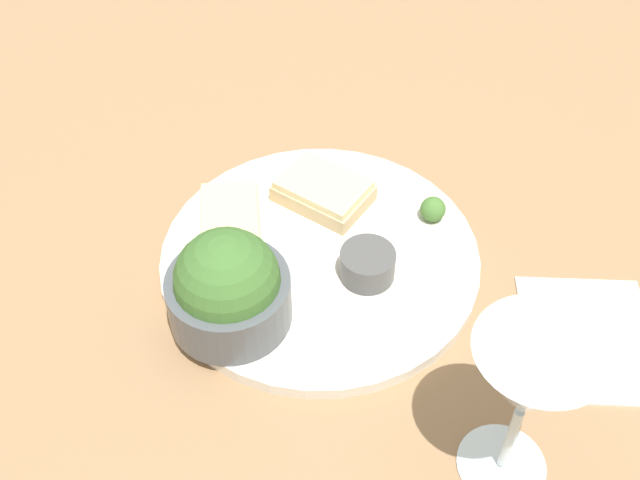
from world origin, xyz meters
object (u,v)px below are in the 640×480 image
object	(u,v)px
sauce_ramekin	(367,263)
napkin	(589,337)
salad_bowl	(228,288)
cheese_toast_far	(230,219)
wine_glass	(529,386)
cheese_toast_near	(323,191)

from	to	relation	value
sauce_ramekin	napkin	size ratio (longest dim) A/B	0.29
salad_bowl	napkin	size ratio (longest dim) A/B	0.62
sauce_ramekin	cheese_toast_far	xyz separation A→B (m)	(0.12, 0.09, -0.00)
salad_bowl	cheese_toast_far	bearing A→B (deg)	-24.67
cheese_toast_far	wine_glass	xyz separation A→B (m)	(-0.34, -0.08, 0.09)
cheese_toast_far	wine_glass	world-z (taller)	wine_glass
cheese_toast_far	sauce_ramekin	bearing A→B (deg)	-144.19
cheese_toast_far	napkin	size ratio (longest dim) A/B	0.56
salad_bowl	sauce_ramekin	size ratio (longest dim) A/B	2.10
salad_bowl	sauce_ramekin	distance (m)	0.14
salad_bowl	cheese_toast_far	xyz separation A→B (m)	(0.10, -0.05, -0.03)
wine_glass	cheese_toast_near	bearing A→B (deg)	-3.17
cheese_toast_far	napkin	world-z (taller)	cheese_toast_far
wine_glass	sauce_ramekin	bearing A→B (deg)	-1.04
cheese_toast_near	napkin	distance (m)	0.30
wine_glass	salad_bowl	bearing A→B (deg)	29.03
salad_bowl	cheese_toast_far	distance (m)	0.12
napkin	cheese_toast_near	bearing A→B (deg)	25.97
sauce_ramekin	cheese_toast_near	size ratio (longest dim) A/B	0.48
napkin	wine_glass	bearing A→B (deg)	112.31
salad_bowl	napkin	xyz separation A→B (m)	(-0.18, -0.28, -0.05)
salad_bowl	wine_glass	world-z (taller)	wine_glass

